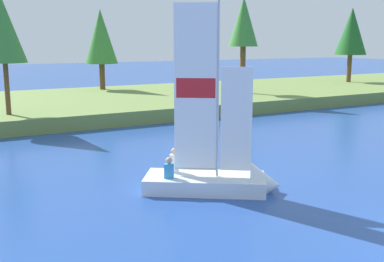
{
  "coord_description": "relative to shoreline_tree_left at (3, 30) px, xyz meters",
  "views": [
    {
      "loc": [
        -10.3,
        -4.99,
        4.61
      ],
      "look_at": [
        -1.48,
        10.6,
        1.2
      ],
      "focal_mm": 43.76,
      "sensor_mm": 36.0,
      "label": 1
    }
  ],
  "objects": [
    {
      "name": "sailboat",
      "position": [
        4.27,
        -14.5,
        -4.8
      ],
      "size": [
        4.33,
        3.64,
        6.58
      ],
      "rotation": [
        0.0,
        0.0,
        -0.61
      ],
      "color": "silver",
      "rests_on": "ground"
    },
    {
      "name": "shoreline_tree_left",
      "position": [
        0.0,
        0.0,
        0.0
      ],
      "size": [
        2.28,
        2.28,
        6.17
      ],
      "color": "brown",
      "rests_on": "shore_bank"
    },
    {
      "name": "shore_bank",
      "position": [
        6.67,
        5.34,
        -4.83
      ],
      "size": [
        80.0,
        15.3,
        0.82
      ],
      "primitive_type": "cube",
      "color": "olive",
      "rests_on": "ground"
    },
    {
      "name": "shoreline_tree_midleft",
      "position": [
        8.8,
        10.56,
        -0.22
      ],
      "size": [
        2.6,
        2.6,
        6.39
      ],
      "color": "brown",
      "rests_on": "shore_bank"
    },
    {
      "name": "shoreline_tree_midright",
      "position": [
        31.97,
        5.84,
        0.35
      ],
      "size": [
        2.97,
        2.97,
        7.02
      ],
      "color": "brown",
      "rests_on": "shore_bank"
    },
    {
      "name": "shoreline_tree_centre",
      "position": [
        17.19,
        2.79,
        0.75
      ],
      "size": [
        2.2,
        2.2,
        7.1
      ],
      "color": "brown",
      "rests_on": "shore_bank"
    }
  ]
}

